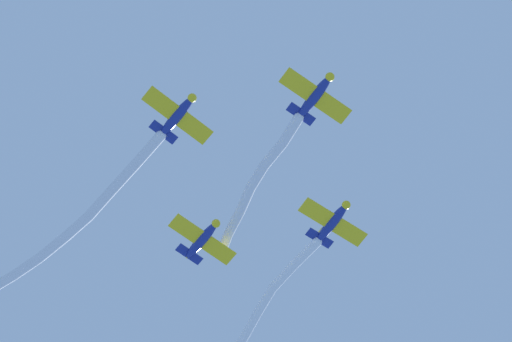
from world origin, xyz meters
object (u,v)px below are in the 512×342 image
Objects in this scene: airplane_left_wing at (333,222)px; airplane_slot at (202,239)px; airplane_lead at (315,96)px; airplane_right_wing at (178,115)px.

airplane_slot reaches higher than airplane_left_wing.
airplane_lead is 1.02× the size of airplane_right_wing.
airplane_left_wing is at bearing 42.89° from airplane_slot.
airplane_left_wing is 1.02× the size of airplane_right_wing.
airplane_lead is at bearing 41.60° from airplane_right_wing.
airplane_right_wing reaches higher than airplane_slot.
airplane_lead reaches higher than airplane_slot.
airplane_right_wing is (-9.98, 3.80, 0.30)m from airplane_lead.
airplane_slot is (3.80, 9.99, -0.50)m from airplane_right_wing.
airplane_left_wing is 1.01× the size of airplane_slot.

